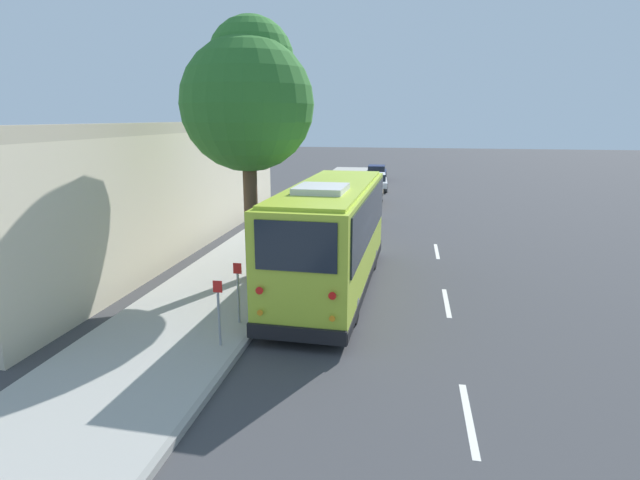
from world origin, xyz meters
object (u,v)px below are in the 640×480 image
parked_sedan_silver (358,214)px  shuttle_bus (331,232)px  sign_post_far (238,292)px  sign_post_near (219,312)px  parked_sedan_navy (376,173)px  parked_sedan_tan (367,196)px  parked_sedan_white (376,182)px  street_tree (248,96)px

parked_sedan_silver → shuttle_bus: bearing=-179.6°
shuttle_bus → parked_sedan_silver: size_ratio=2.19×
sign_post_far → parked_sedan_silver: bearing=-7.5°
sign_post_near → sign_post_far: bearing=0.0°
parked_sedan_navy → sign_post_far: sign_post_far is taller
shuttle_bus → parked_sedan_silver: shuttle_bus is taller
parked_sedan_navy → sign_post_far: bearing=175.5°
parked_sedan_tan → parked_sedan_navy: 13.22m
parked_sedan_navy → sign_post_far: size_ratio=2.68×
shuttle_bus → parked_sedan_white: 23.34m
parked_sedan_silver → parked_sedan_tan: (6.30, 0.07, -0.04)m
parked_sedan_white → street_tree: (-22.71, 2.57, 5.46)m
parked_sedan_navy → sign_post_near: size_ratio=2.72×
parked_sedan_tan → parked_sedan_white: 7.09m
parked_sedan_tan → parked_sedan_navy: bearing=3.3°
parked_sedan_tan → sign_post_far: 19.63m
parked_sedan_silver → sign_post_near: (-14.62, 1.75, 0.35)m
parked_sedan_silver → parked_sedan_tan: bearing=0.1°
street_tree → parked_sedan_tan: bearing=-9.1°
parked_sedan_white → parked_sedan_silver: bearing=176.1°
shuttle_bus → parked_sedan_white: shuttle_bus is taller
shuttle_bus → parked_sedan_navy: bearing=2.7°
parked_sedan_navy → parked_sedan_tan: bearing=179.1°
shuttle_bus → parked_sedan_navy: 29.46m
sign_post_near → sign_post_far: sign_post_far is taller
parked_sedan_white → parked_sedan_navy: 6.13m
parked_sedan_navy → street_tree: size_ratio=0.52×
sign_post_far → shuttle_bus: bearing=-29.9°
parked_sedan_white → sign_post_far: (-26.64, 1.74, 0.40)m
parked_sedan_white → sign_post_far: size_ratio=2.73×
street_tree → sign_post_near: size_ratio=5.24×
parked_sedan_navy → sign_post_far: (-32.77, 1.41, 0.38)m
parked_sedan_silver → parked_sedan_white: (13.39, 0.01, -0.04)m
parked_sedan_silver → street_tree: 11.09m
parked_sedan_navy → parked_sedan_white: bearing=-179.0°
parked_sedan_white → street_tree: size_ratio=0.53×
parked_sedan_tan → parked_sedan_white: bearing=1.7°
parked_sedan_navy → street_tree: street_tree is taller
parked_sedan_tan → street_tree: size_ratio=0.52×
parked_sedan_silver → parked_sedan_white: bearing=-0.5°
street_tree → parked_sedan_silver: bearing=-15.5°
sign_post_far → parked_sedan_navy: bearing=-2.5°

